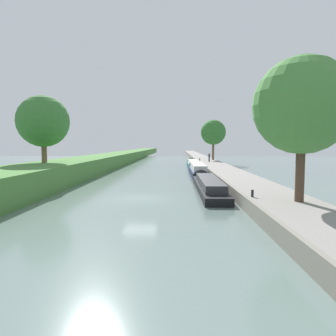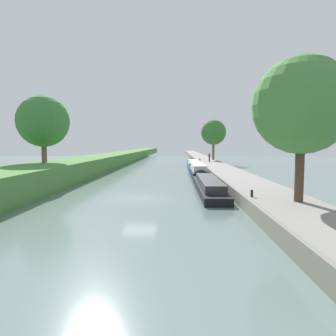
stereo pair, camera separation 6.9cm
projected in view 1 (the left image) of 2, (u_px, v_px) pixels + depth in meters
ground_plane at (140, 198)px, 23.12m from camera, size 160.00×160.00×0.00m
left_grassy_bank at (7, 184)px, 23.31m from camera, size 6.21×260.00×2.18m
right_towpath at (262, 193)px, 22.83m from camera, size 4.04×260.00×0.85m
stone_quay at (233, 193)px, 22.89m from camera, size 0.25×260.00×0.90m
narrowboat_black at (208, 185)px, 27.30m from camera, size 1.93×15.01×1.84m
narrowboat_navy at (197, 170)px, 41.64m from camera, size 1.97×14.07×2.08m
narrowboat_teal at (193, 164)px, 55.44m from camera, size 1.93×12.82×1.83m
tree_rightbank_near at (302, 106)px, 16.89m from camera, size 5.47×5.47×8.18m
tree_rightbank_midnear at (213, 132)px, 63.21m from camera, size 5.24×5.24×8.39m
tree_leftbank_downstream at (43, 121)px, 32.25m from camera, size 5.49×5.49×7.15m
person_walking at (209, 157)px, 56.88m from camera, size 0.34×0.34×1.66m
mooring_bollard_near at (252, 193)px, 18.77m from camera, size 0.16×0.16×0.45m
mooring_bollard_far at (200, 159)px, 60.98m from camera, size 0.16×0.16×0.45m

